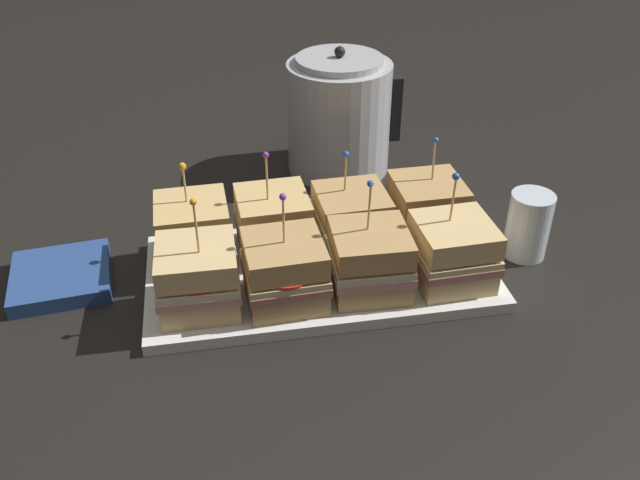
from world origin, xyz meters
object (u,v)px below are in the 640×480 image
at_px(sandwich_front_center_right, 370,261).
at_px(napkin_stack, 61,277).
at_px(sandwich_front_center_left, 285,271).
at_px(sandwich_back_far_right, 427,209).
at_px(sandwich_back_center_left, 273,223).
at_px(kettle_steel, 339,115).
at_px(sandwich_front_far_right, 453,252).
at_px(drinking_glass, 528,225).
at_px(sandwich_back_far_left, 193,231).
at_px(serving_platter, 320,272).
at_px(sandwich_front_far_left, 198,277).
at_px(sandwich_back_center_right, 351,219).

height_order(sandwich_front_center_right, napkin_stack, sandwich_front_center_right).
relative_size(sandwich_front_center_left, sandwich_back_far_right, 1.03).
xyz_separation_m(sandwich_back_center_left, kettle_steel, (0.16, 0.29, 0.04)).
height_order(sandwich_front_center_left, sandwich_front_center_right, sandwich_front_center_right).
relative_size(sandwich_front_far_right, kettle_steel, 0.71).
bearing_deg(sandwich_front_center_right, drinking_glass, 13.71).
distance_m(sandwich_front_center_left, sandwich_front_center_right, 0.12).
distance_m(sandwich_front_far_right, kettle_steel, 0.43).
distance_m(sandwich_front_center_right, drinking_glass, 0.28).
xyz_separation_m(sandwich_front_center_left, napkin_stack, (-0.33, 0.12, -0.05)).
xyz_separation_m(sandwich_back_far_left, drinking_glass, (0.52, -0.06, -0.01)).
bearing_deg(napkin_stack, serving_platter, -7.87).
bearing_deg(sandwich_back_center_left, sandwich_front_center_right, -45.23).
bearing_deg(sandwich_back_far_left, sandwich_front_far_left, -88.09).
xyz_separation_m(sandwich_front_far_right, drinking_glass, (0.15, 0.07, -0.01)).
height_order(sandwich_front_far_left, sandwich_back_center_right, sandwich_front_far_left).
xyz_separation_m(serving_platter, napkin_stack, (-0.39, 0.05, 0.00)).
distance_m(sandwich_front_far_right, sandwich_back_center_right, 0.17).
height_order(sandwich_back_far_left, sandwich_back_center_right, same).
distance_m(sandwich_back_center_left, drinking_glass, 0.40).
bearing_deg(sandwich_back_far_right, sandwich_front_far_left, -161.54).
distance_m(serving_platter, sandwich_front_center_right, 0.10).
distance_m(sandwich_front_far_right, drinking_glass, 0.16).
bearing_deg(napkin_stack, sandwich_back_center_right, 0.54).
relative_size(sandwich_front_far_right, sandwich_back_center_left, 0.99).
bearing_deg(sandwich_back_center_left, sandwich_front_center_left, -89.78).
bearing_deg(sandwich_front_far_right, serving_platter, 161.52).
distance_m(sandwich_front_center_left, kettle_steel, 0.45).
height_order(sandwich_front_center_left, drinking_glass, sandwich_front_center_left).
bearing_deg(sandwich_front_center_right, sandwich_back_far_left, 153.34).
relative_size(kettle_steel, napkin_stack, 1.54).
xyz_separation_m(sandwich_back_far_right, napkin_stack, (-0.57, -0.01, -0.05)).
height_order(sandwich_back_far_left, drinking_glass, sandwich_back_far_left).
xyz_separation_m(sandwich_front_center_left, sandwich_back_center_right, (0.12, 0.12, -0.00)).
height_order(sandwich_front_center_right, sandwich_back_center_right, sandwich_front_center_right).
xyz_separation_m(serving_platter, sandwich_front_center_right, (0.06, -0.06, 0.06)).
bearing_deg(sandwich_back_center_left, sandwich_front_far_left, -134.23).
bearing_deg(kettle_steel, sandwich_front_center_left, -111.07).
distance_m(serving_platter, sandwich_front_far_right, 0.20).
xyz_separation_m(kettle_steel, drinking_glass, (0.23, -0.35, -0.06)).
bearing_deg(sandwich_front_far_right, sandwich_front_far_left, 179.49).
height_order(sandwich_front_center_right, sandwich_front_far_right, sandwich_front_center_right).
xyz_separation_m(sandwich_front_center_right, sandwich_back_center_right, (-0.00, 0.12, -0.00)).
xyz_separation_m(sandwich_front_center_left, sandwich_back_center_left, (-0.00, 0.13, 0.00)).
xyz_separation_m(sandwich_back_far_left, sandwich_back_center_right, (0.25, -0.00, -0.00)).
height_order(serving_platter, sandwich_back_center_left, sandwich_back_center_left).
relative_size(sandwich_back_far_left, kettle_steel, 0.66).
bearing_deg(drinking_glass, sandwich_back_far_left, 173.74).
bearing_deg(sandwich_back_center_right, sandwich_front_far_right, -43.88).
distance_m(sandwich_back_center_left, napkin_stack, 0.33).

